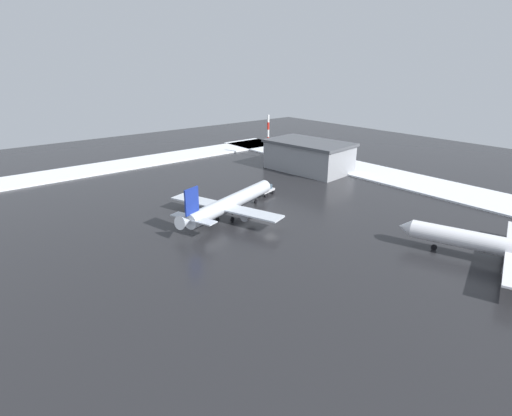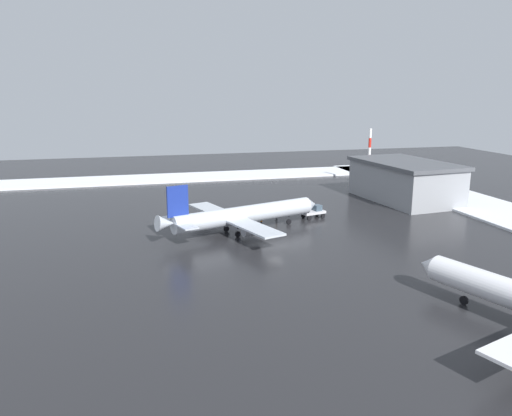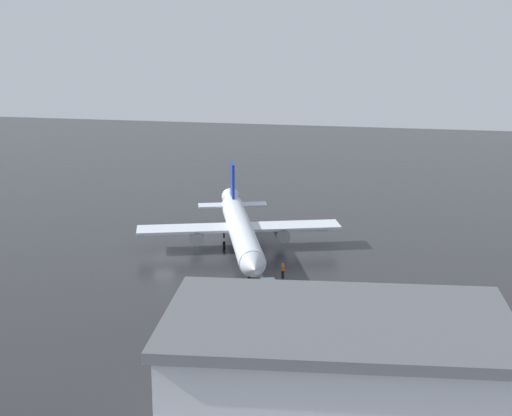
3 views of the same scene
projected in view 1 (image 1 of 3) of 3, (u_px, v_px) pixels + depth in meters
ground_plane at (271, 226)px, 79.87m from camera, size 240.00×240.00×0.00m
snow_bank_far at (407, 181)px, 109.58m from camera, size 152.00×16.00×0.47m
snow_bank_right at (133, 163)px, 128.41m from camera, size 14.00×116.00×0.47m
airplane_far_rear at (230, 203)px, 83.48m from camera, size 26.14×31.01×9.45m
airplane_parked_starboard at (506, 247)px, 63.36m from camera, size 31.68×26.70×9.66m
pushback_tug at (267, 190)px, 98.28m from camera, size 3.33×5.02×2.50m
ground_crew_by_nose_gear at (242, 197)px, 94.24m from camera, size 0.36×0.36×1.71m
ground_crew_beside_wing at (237, 204)px, 89.25m from camera, size 0.36×0.36×1.71m
antenna_mast at (268, 137)px, 133.70m from camera, size 0.70×0.70×14.52m
cargo_hangar at (309, 156)px, 119.37m from camera, size 26.41×17.50×8.80m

